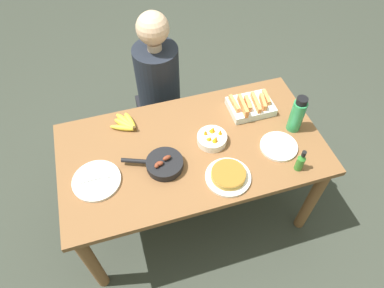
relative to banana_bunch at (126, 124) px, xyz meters
name	(u,v)px	position (x,y,z in m)	size (l,w,h in m)	color
ground_plane	(192,207)	(0.33, -0.27, -0.75)	(14.00, 14.00, 0.00)	#383D33
dining_table	(192,158)	(0.33, -0.27, -0.13)	(1.52, 0.81, 0.73)	brown
banana_bunch	(126,124)	(0.00, 0.00, 0.00)	(0.17, 0.18, 0.04)	yellow
melon_tray	(251,106)	(0.77, -0.09, 0.02)	(0.27, 0.20, 0.10)	silver
skillet	(164,164)	(0.14, -0.36, 0.01)	(0.33, 0.20, 0.08)	black
frittata_plate_center	(228,176)	(0.46, -0.53, 0.00)	(0.25, 0.25, 0.05)	silver
empty_plate_near_front	(97,181)	(-0.22, -0.35, -0.01)	(0.26, 0.26, 0.02)	silver
empty_plate_far_left	(279,146)	(0.81, -0.42, -0.01)	(0.22, 0.22, 0.02)	silver
fruit_bowl_mango	(212,138)	(0.45, -0.27, 0.01)	(0.17, 0.17, 0.09)	silver
water_bottle	(297,115)	(0.95, -0.31, 0.10)	(0.08, 0.08, 0.25)	#2D9351
hot_sauce_bottle	(301,161)	(0.85, -0.58, 0.05)	(0.04, 0.04, 0.15)	#337F2D
person_figure	(160,98)	(0.28, 0.40, -0.25)	(0.33, 0.33, 1.20)	black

